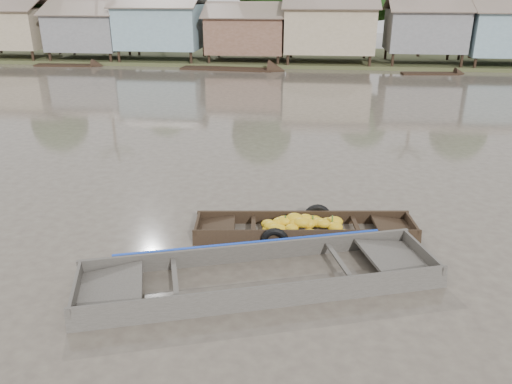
# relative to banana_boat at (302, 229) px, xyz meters

# --- Properties ---
(ground) EXTENTS (120.00, 120.00, 0.00)m
(ground) POSITION_rel_banana_boat_xyz_m (-1.40, -0.49, -0.13)
(ground) COLOR #4C423A
(ground) RESTS_ON ground
(riverbank) EXTENTS (120.00, 12.47, 10.22)m
(riverbank) POSITION_rel_banana_boat_xyz_m (1.63, 31.37, 2.94)
(riverbank) COLOR #384723
(riverbank) RESTS_ON ground
(banana_boat) EXTENTS (5.37, 1.86, 0.73)m
(banana_boat) POSITION_rel_banana_boat_xyz_m (0.00, 0.00, 0.00)
(banana_boat) COLOR black
(banana_boat) RESTS_ON ground
(viewer_boat) EXTENTS (7.40, 4.00, 0.58)m
(viewer_boat) POSITION_rel_banana_boat_xyz_m (-0.75, -2.23, -0.08)
(viewer_boat) COLOR #3B3631
(viewer_boat) RESTS_ON ground
(distant_boats) EXTENTS (45.58, 15.33, 0.35)m
(distant_boats) POSITION_rel_banana_boat_xyz_m (8.02, 23.15, -0.18)
(distant_boats) COLOR black
(distant_boats) RESTS_ON ground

